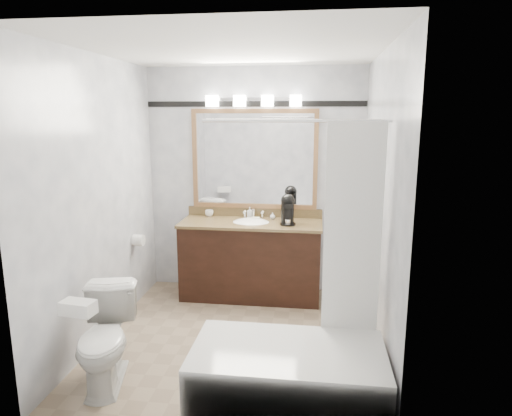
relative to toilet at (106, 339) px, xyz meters
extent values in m
cube|color=gray|center=(0.84, 0.78, -0.36)|extent=(2.40, 2.60, 0.01)
cube|color=white|center=(0.84, 0.78, 2.15)|extent=(2.40, 2.60, 0.01)
cube|color=silver|center=(0.84, 2.09, 0.90)|extent=(2.40, 0.01, 2.50)
cube|color=silver|center=(0.84, -0.52, 0.90)|extent=(2.40, 0.01, 2.50)
cube|color=silver|center=(-0.37, 0.78, 0.90)|extent=(0.01, 2.60, 2.50)
cube|color=silver|center=(2.04, 0.78, 0.90)|extent=(0.01, 2.60, 2.50)
cube|color=black|center=(0.84, 1.80, 0.06)|extent=(1.50, 0.55, 0.82)
cube|color=#9A7C49|center=(0.84, 1.80, 0.48)|extent=(1.53, 0.58, 0.03)
cube|color=#9A7C49|center=(0.84, 2.07, 0.55)|extent=(1.53, 0.03, 0.10)
ellipsoid|color=white|center=(0.84, 1.80, 0.47)|extent=(0.44, 0.34, 0.14)
cube|color=#9D6F47|center=(0.84, 2.06, 1.67)|extent=(1.40, 0.04, 0.05)
cube|color=#9D6F47|center=(0.84, 2.06, 0.62)|extent=(1.40, 0.04, 0.05)
cube|color=#9D6F47|center=(0.16, 2.06, 1.15)|extent=(0.05, 0.04, 1.00)
cube|color=#9D6F47|center=(1.51, 2.06, 1.15)|extent=(0.05, 0.04, 1.00)
cube|color=white|center=(0.84, 2.07, 1.15)|extent=(1.30, 0.01, 1.00)
cube|color=silver|center=(0.84, 2.05, 1.80)|extent=(0.90, 0.05, 0.03)
cube|color=white|center=(0.39, 2.00, 1.78)|extent=(0.12, 0.12, 0.12)
cube|color=white|center=(0.69, 2.00, 1.78)|extent=(0.12, 0.12, 0.12)
cube|color=white|center=(0.99, 2.00, 1.78)|extent=(0.12, 0.12, 0.12)
cube|color=white|center=(1.29, 2.00, 1.78)|extent=(0.12, 0.12, 0.12)
cube|color=black|center=(0.84, 2.08, 1.75)|extent=(2.40, 0.01, 0.06)
cube|color=white|center=(1.37, -0.14, -0.13)|extent=(1.30, 0.72, 0.45)
cylinder|color=silver|center=(1.37, 0.24, 1.60)|extent=(1.30, 0.02, 0.02)
cube|color=white|center=(1.79, 0.23, 0.82)|extent=(0.40, 0.04, 1.55)
cylinder|color=white|center=(-0.30, 1.45, 0.35)|extent=(0.11, 0.12, 0.12)
imported|color=white|center=(0.00, 0.00, 0.00)|extent=(0.55, 0.77, 0.71)
cube|color=white|center=(0.00, -0.34, 0.40)|extent=(0.23, 0.15, 0.09)
cylinder|color=black|center=(1.24, 1.72, 0.50)|extent=(0.17, 0.17, 0.02)
cylinder|color=black|center=(1.23, 1.77, 0.62)|extent=(0.14, 0.14, 0.24)
sphere|color=black|center=(1.23, 1.77, 0.74)|extent=(0.14, 0.14, 0.14)
cube|color=black|center=(1.24, 1.70, 0.70)|extent=(0.10, 0.10, 0.05)
cylinder|color=silver|center=(1.24, 1.70, 0.53)|extent=(0.06, 0.06, 0.06)
imported|color=white|center=(0.33, 2.01, 0.53)|extent=(0.10, 0.10, 0.07)
imported|color=white|center=(0.79, 2.00, 0.56)|extent=(0.06, 0.06, 0.12)
imported|color=white|center=(1.05, 1.96, 0.53)|extent=(0.06, 0.06, 0.08)
cube|color=#EAECC3|center=(0.87, 1.92, 0.51)|extent=(0.08, 0.05, 0.03)
camera|label=1|loc=(1.52, -2.94, 1.64)|focal=32.00mm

